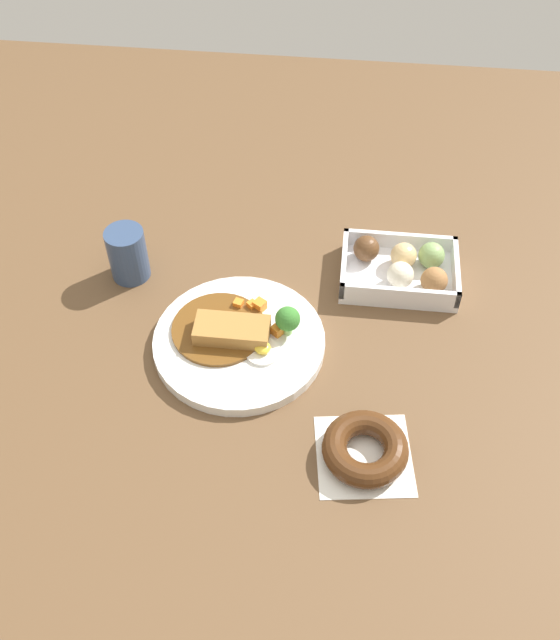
{
  "coord_description": "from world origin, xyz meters",
  "views": [
    {
      "loc": [
        -0.09,
        0.76,
        0.88
      ],
      "look_at": [
        -0.01,
        0.03,
        0.03
      ],
      "focal_mm": 41.21,
      "sensor_mm": 36.0,
      "label": 1
    }
  ],
  "objects_px": {
    "donut_box": "(402,268)",
    "chocolate_ring_donut": "(365,449)",
    "curry_plate": "(239,339)",
    "coffee_mug": "(128,254)"
  },
  "relations": [
    {
      "from": "donut_box",
      "to": "coffee_mug",
      "type": "xyz_separation_m",
      "value": [
        0.45,
        0.04,
        0.02
      ]
    },
    {
      "from": "chocolate_ring_donut",
      "to": "coffee_mug",
      "type": "height_order",
      "value": "coffee_mug"
    },
    {
      "from": "curry_plate",
      "to": "coffee_mug",
      "type": "bearing_deg",
      "value": -33.19
    },
    {
      "from": "chocolate_ring_donut",
      "to": "coffee_mug",
      "type": "bearing_deg",
      "value": -37.59
    },
    {
      "from": "curry_plate",
      "to": "coffee_mug",
      "type": "relative_size",
      "value": 2.84
    },
    {
      "from": "donut_box",
      "to": "coffee_mug",
      "type": "bearing_deg",
      "value": 5.05
    },
    {
      "from": "donut_box",
      "to": "chocolate_ring_donut",
      "type": "distance_m",
      "value": 0.35
    },
    {
      "from": "curry_plate",
      "to": "coffee_mug",
      "type": "distance_m",
      "value": 0.24
    },
    {
      "from": "curry_plate",
      "to": "coffee_mug",
      "type": "height_order",
      "value": "coffee_mug"
    },
    {
      "from": "donut_box",
      "to": "coffee_mug",
      "type": "distance_m",
      "value": 0.45
    }
  ]
}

